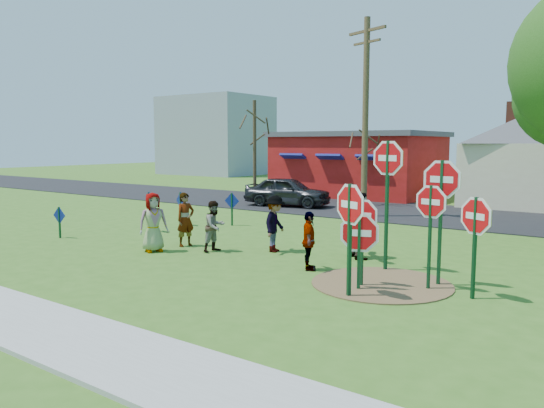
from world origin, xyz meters
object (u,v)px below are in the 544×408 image
(utility_pole, at_px, (365,114))
(stop_sign_d, at_px, (441,191))
(suv, at_px, (287,191))
(person_a, at_px, (153,222))
(stop_sign_a, at_px, (350,215))
(person_b, at_px, (186,219))
(stop_sign_b, at_px, (388,171))
(stop_sign_c, at_px, (431,213))

(utility_pole, bearing_deg, stop_sign_d, -55.59)
(suv, bearing_deg, person_a, -176.38)
(stop_sign_a, bearing_deg, stop_sign_d, 81.67)
(stop_sign_d, distance_m, person_b, 8.07)
(stop_sign_b, bearing_deg, stop_sign_a, -72.76)
(person_a, relative_size, suv, 0.40)
(utility_pole, bearing_deg, suv, 166.35)
(stop_sign_b, distance_m, person_a, 7.01)
(utility_pole, bearing_deg, person_b, -99.74)
(person_b, relative_size, utility_pole, 0.20)
(person_a, distance_m, person_b, 1.18)
(stop_sign_c, height_order, suv, stop_sign_c)
(stop_sign_a, relative_size, stop_sign_c, 1.04)
(stop_sign_a, distance_m, stop_sign_b, 2.78)
(stop_sign_d, height_order, suv, stop_sign_d)
(person_a, bearing_deg, suv, 40.56)
(stop_sign_b, bearing_deg, stop_sign_c, -26.95)
(stop_sign_d, bearing_deg, utility_pole, 126.58)
(stop_sign_d, bearing_deg, person_a, -169.58)
(stop_sign_d, relative_size, utility_pole, 0.35)
(suv, height_order, utility_pole, utility_pole)
(stop_sign_d, distance_m, person_a, 8.33)
(stop_sign_b, height_order, suv, stop_sign_b)
(stop_sign_c, distance_m, person_a, 8.15)
(stop_sign_b, height_order, person_b, stop_sign_b)
(stop_sign_a, height_order, stop_sign_b, stop_sign_b)
(stop_sign_a, relative_size, person_b, 1.51)
(utility_pole, bearing_deg, stop_sign_b, -60.98)
(stop_sign_a, distance_m, utility_pole, 12.69)
(stop_sign_a, distance_m, stop_sign_c, 1.92)
(stop_sign_b, relative_size, utility_pole, 0.40)
(stop_sign_b, relative_size, stop_sign_d, 1.15)
(stop_sign_a, distance_m, person_a, 7.01)
(person_b, bearing_deg, stop_sign_a, -93.91)
(stop_sign_d, bearing_deg, person_b, -177.68)
(stop_sign_b, height_order, stop_sign_c, stop_sign_b)
(utility_pole, bearing_deg, stop_sign_a, -65.57)
(person_b, bearing_deg, stop_sign_d, -77.36)
(stop_sign_d, relative_size, person_a, 1.70)
(person_a, bearing_deg, stop_sign_d, -55.74)
(suv, bearing_deg, utility_pole, -114.58)
(person_a, bearing_deg, stop_sign_c, -59.06)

